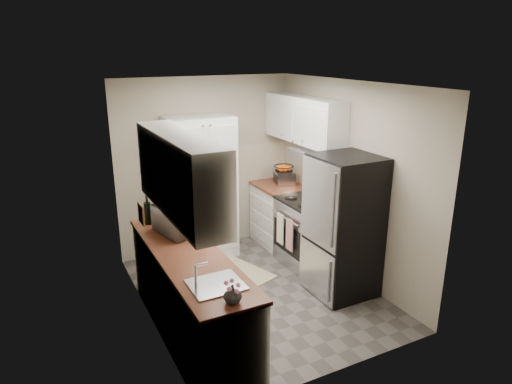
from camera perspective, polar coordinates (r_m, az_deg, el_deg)
ground at (r=5.72m, az=0.14°, el=-12.44°), size 3.20×3.20×0.00m
room_shell at (r=5.09m, az=0.03°, el=3.52°), size 2.64×3.24×2.52m
pantry_cabinet at (r=6.36m, az=-6.90°, el=0.42°), size 0.90×0.55×2.00m
base_cabinet_left at (r=4.83m, az=-8.20°, el=-12.76°), size 0.60×2.30×0.88m
countertop_left at (r=4.61m, az=-8.45°, el=-7.82°), size 0.63×2.33×0.04m
base_cabinet_right at (r=6.91m, az=2.93°, el=-2.95°), size 0.60×0.80×0.88m
countertop_right at (r=6.77m, az=2.99°, el=0.70°), size 0.63×0.83×0.04m
electric_range at (r=6.26m, az=6.48°, el=-4.93°), size 0.71×0.78×1.13m
refrigerator at (r=5.51m, az=10.89°, el=-4.20°), size 0.70×0.72×1.70m
microwave at (r=5.06m, az=-9.75°, el=-3.46°), size 0.48×0.60×0.30m
wine_bottle at (r=5.37m, az=-13.41°, el=-2.28°), size 0.08×0.08×0.33m
flower_vase at (r=3.71m, az=-2.94°, el=-12.63°), size 0.18×0.18×0.15m
cutting_board at (r=5.54m, az=-10.59°, el=-1.70°), size 0.03×0.23×0.29m
toaster_oven at (r=6.81m, az=3.49°, el=1.87°), size 0.37×0.42×0.20m
fruit_basket at (r=6.74m, az=3.49°, el=3.15°), size 0.31×0.31×0.12m
kitchen_mat at (r=6.17m, az=-2.20°, el=-10.00°), size 0.82×1.03×0.01m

